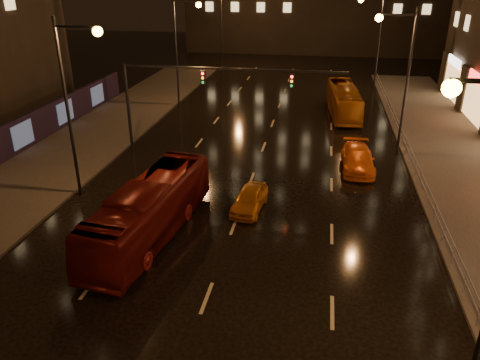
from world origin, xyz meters
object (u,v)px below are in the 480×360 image
(bus_red, at_px, (150,210))
(taxi_near, at_px, (249,199))
(bus_curb, at_px, (344,100))
(taxi_far, at_px, (358,159))

(bus_red, distance_m, taxi_near, 5.69)
(bus_curb, distance_m, taxi_far, 12.97)
(taxi_near, xyz_separation_m, taxi_far, (6.15, 6.94, 0.08))
(taxi_far, bearing_deg, bus_curb, 91.36)
(bus_red, bearing_deg, bus_curb, 73.63)
(bus_red, bearing_deg, taxi_near, 45.97)
(taxi_near, bearing_deg, bus_red, -134.36)
(bus_curb, relative_size, taxi_near, 2.58)
(bus_red, height_order, taxi_far, bus_red)
(bus_red, xyz_separation_m, taxi_far, (10.49, 10.53, -0.71))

